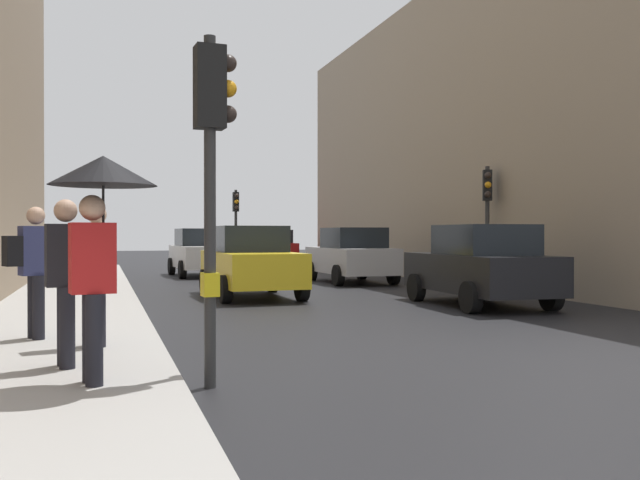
% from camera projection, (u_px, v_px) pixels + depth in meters
% --- Properties ---
extents(ground_plane, '(120.00, 120.00, 0.00)m').
position_uv_depth(ground_plane, '(569.00, 359.00, 8.87)').
color(ground_plane, black).
extents(sidewalk_kerb, '(2.77, 40.00, 0.16)m').
position_uv_depth(sidewalk_kerb, '(65.00, 316.00, 12.77)').
color(sidewalk_kerb, '#A8A5A0').
rests_on(sidewalk_kerb, ground).
extents(building_facade_right, '(12.00, 24.68, 9.78)m').
position_uv_depth(building_facade_right, '(574.00, 142.00, 25.77)').
color(building_facade_right, gray).
rests_on(building_facade_right, ground).
extents(traffic_light_mid_street, '(0.34, 0.45, 3.42)m').
position_uv_depth(traffic_light_mid_street, '(487.00, 205.00, 19.44)').
color(traffic_light_mid_street, '#2D2D2D').
rests_on(traffic_light_mid_street, ground).
extents(traffic_light_far_median, '(0.24, 0.43, 3.48)m').
position_uv_depth(traffic_light_far_median, '(236.00, 215.00, 30.73)').
color(traffic_light_far_median, '#2D2D2D').
rests_on(traffic_light_far_median, ground).
extents(traffic_light_near_left, '(0.44, 0.26, 3.57)m').
position_uv_depth(traffic_light_near_left, '(212.00, 145.00, 7.20)').
color(traffic_light_near_left, '#2D2D2D').
rests_on(traffic_light_near_left, ground).
extents(car_red_sedan, '(2.12, 4.25, 1.76)m').
position_uv_depth(car_red_sedan, '(272.00, 248.00, 35.24)').
color(car_red_sedan, red).
rests_on(car_red_sedan, ground).
extents(car_yellow_taxi, '(2.11, 4.25, 1.76)m').
position_uv_depth(car_yellow_taxi, '(250.00, 262.00, 17.53)').
color(car_yellow_taxi, yellow).
rests_on(car_yellow_taxi, ground).
extents(car_silver_hatchback, '(2.05, 4.22, 1.76)m').
position_uv_depth(car_silver_hatchback, '(351.00, 255.00, 22.71)').
color(car_silver_hatchback, '#BCBCC1').
rests_on(car_silver_hatchback, ground).
extents(car_dark_suv, '(2.13, 4.26, 1.76)m').
position_uv_depth(car_dark_suv, '(481.00, 266.00, 15.35)').
color(car_dark_suv, black).
rests_on(car_dark_suv, ground).
extents(car_white_compact, '(2.17, 4.28, 1.76)m').
position_uv_depth(car_white_compact, '(201.00, 252.00, 26.32)').
color(car_white_compact, silver).
rests_on(car_white_compact, ground).
extents(pedestrian_with_umbrella, '(1.00, 1.00, 2.14)m').
position_uv_depth(pedestrian_with_umbrella, '(100.00, 205.00, 6.64)').
color(pedestrian_with_umbrella, black).
rests_on(pedestrian_with_umbrella, sidewalk_kerb).
extents(pedestrian_with_grey_backpack, '(0.66, 0.47, 1.77)m').
position_uv_depth(pedestrian_with_grey_backpack, '(32.00, 264.00, 9.45)').
color(pedestrian_with_grey_backpack, black).
rests_on(pedestrian_with_grey_backpack, sidewalk_kerb).
extents(pedestrian_with_black_backpack, '(0.65, 0.42, 1.77)m').
position_uv_depth(pedestrian_with_black_backpack, '(93.00, 266.00, 8.84)').
color(pedestrian_with_black_backpack, black).
rests_on(pedestrian_with_black_backpack, sidewalk_kerb).
extents(pedestrian_in_dark_coat, '(0.44, 0.36, 1.77)m').
position_uv_depth(pedestrian_in_dark_coat, '(66.00, 275.00, 7.46)').
color(pedestrian_in_dark_coat, black).
rests_on(pedestrian_in_dark_coat, sidewalk_kerb).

